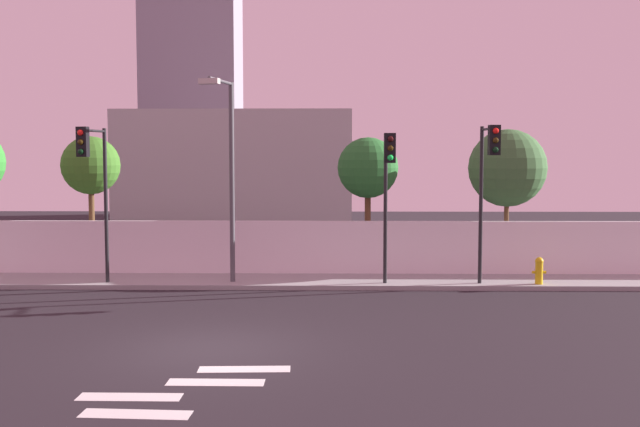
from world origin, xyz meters
name	(u,v)px	position (x,y,z in m)	size (l,w,h in m)	color
ground_plane	(210,349)	(0.00, 0.00, 0.00)	(80.00, 80.00, 0.00)	black
sidewalk	(251,281)	(0.00, 8.20, 0.07)	(36.00, 2.40, 0.15)	gray
perimeter_wall	(255,247)	(0.00, 9.49, 1.05)	(36.00, 0.18, 1.80)	white
crosswalk_marking	(160,405)	(-0.24, -3.67, 0.00)	(3.71, 4.76, 0.01)	silver
traffic_light_left	(488,170)	(7.41, 6.96, 3.74)	(0.38, 1.36, 4.94)	black
traffic_light_center	(388,175)	(4.37, 7.07, 3.57)	(0.35, 1.15, 4.71)	black
traffic_light_right	(94,171)	(-4.66, 6.88, 3.71)	(0.52, 1.51, 4.89)	black
street_lamp_curbside	(229,163)	(-0.60, 7.46, 3.94)	(0.79, 2.09, 6.34)	#4C4C51
fire_hydrant	(539,270)	(9.17, 7.41, 0.61)	(0.44, 0.26, 0.85)	gold
roadside_tree_midleft	(91,166)	(-5.99, 10.67, 3.81)	(2.08, 2.08, 4.88)	brown
roadside_tree_midright	(368,169)	(3.93, 10.67, 3.72)	(2.17, 2.17, 4.84)	brown
roadside_tree_rightmost	(507,168)	(8.88, 10.67, 3.74)	(2.76, 2.76, 5.13)	brown
low_building_distant	(238,174)	(-2.34, 23.49, 3.24)	(11.95, 6.00, 6.48)	#AEAEAE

